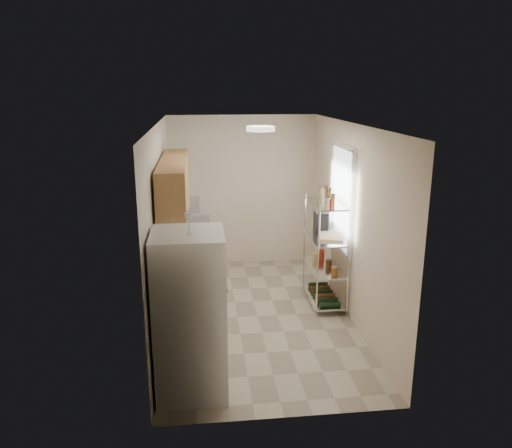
% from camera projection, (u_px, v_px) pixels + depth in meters
% --- Properties ---
extents(room, '(2.52, 4.42, 2.62)m').
position_uv_depth(room, '(257.00, 225.00, 6.52)').
color(room, '#BDB399').
rests_on(room, ground).
extents(counter_run, '(0.63, 3.51, 0.90)m').
position_uv_depth(counter_run, '(189.00, 276.00, 7.06)').
color(counter_run, '#B67E4D').
rests_on(counter_run, ground).
extents(upper_cabinets, '(0.33, 2.20, 0.72)m').
position_uv_depth(upper_cabinets, '(175.00, 187.00, 6.36)').
color(upper_cabinets, '#B67E4D').
rests_on(upper_cabinets, room).
extents(range_hood, '(0.50, 0.60, 0.12)m').
position_uv_depth(range_hood, '(182.00, 205.00, 7.25)').
color(range_hood, '#B7BABC').
rests_on(range_hood, room).
extents(window, '(0.06, 1.00, 1.46)m').
position_uv_depth(window, '(342.00, 198.00, 6.92)').
color(window, white).
rests_on(window, room).
extents(bakers_rack, '(0.45, 0.90, 1.73)m').
position_uv_depth(bakers_rack, '(326.00, 231.00, 6.96)').
color(bakers_rack, silver).
rests_on(bakers_rack, ground).
extents(ceiling_dome, '(0.34, 0.34, 0.05)m').
position_uv_depth(ceiling_dome, '(261.00, 129.00, 5.89)').
color(ceiling_dome, white).
rests_on(ceiling_dome, room).
extents(refrigerator, '(0.70, 0.70, 1.71)m').
position_uv_depth(refrigerator, '(190.00, 315.00, 4.97)').
color(refrigerator, silver).
rests_on(refrigerator, ground).
extents(wine_glass_a, '(0.07, 0.07, 0.20)m').
position_uv_depth(wine_glass_a, '(189.00, 225.00, 4.64)').
color(wine_glass_a, silver).
rests_on(wine_glass_a, refrigerator).
extents(wine_glass_b, '(0.07, 0.07, 0.21)m').
position_uv_depth(wine_glass_b, '(189.00, 223.00, 4.69)').
color(wine_glass_b, silver).
rests_on(wine_glass_b, refrigerator).
extents(rice_cooker, '(0.25, 0.25, 0.20)m').
position_uv_depth(rice_cooker, '(182.00, 238.00, 6.97)').
color(rice_cooker, white).
rests_on(rice_cooker, counter_run).
extents(frying_pan_large, '(0.31, 0.31, 0.04)m').
position_uv_depth(frying_pan_large, '(182.00, 239.00, 7.21)').
color(frying_pan_large, black).
rests_on(frying_pan_large, counter_run).
extents(frying_pan_small, '(0.30, 0.30, 0.05)m').
position_uv_depth(frying_pan_small, '(188.00, 228.00, 7.75)').
color(frying_pan_small, black).
rests_on(frying_pan_small, counter_run).
extents(cutting_board, '(0.46, 0.53, 0.03)m').
position_uv_depth(cutting_board, '(330.00, 236.00, 6.98)').
color(cutting_board, tan).
rests_on(cutting_board, bakers_rack).
extents(espresso_machine, '(0.20, 0.28, 0.31)m').
position_uv_depth(espresso_machine, '(321.00, 220.00, 7.27)').
color(espresso_machine, black).
rests_on(espresso_machine, bakers_rack).
extents(storage_bag, '(0.13, 0.15, 0.14)m').
position_uv_depth(storage_bag, '(321.00, 255.00, 7.41)').
color(storage_bag, maroon).
rests_on(storage_bag, bakers_rack).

